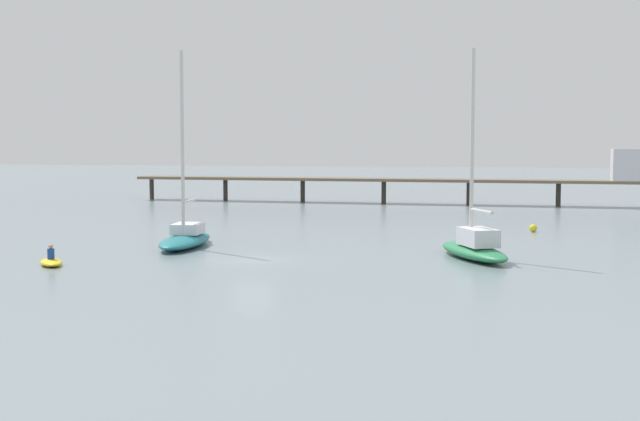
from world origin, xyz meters
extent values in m
plane|color=gray|center=(0.00, 0.00, 0.00)|extent=(400.00, 400.00, 0.00)
cube|color=brown|center=(0.00, 46.50, 2.54)|extent=(56.39, 4.49, 0.30)
cylinder|color=#38332D|center=(-27.16, 47.04, 1.19)|extent=(0.50, 0.50, 2.39)
cylinder|color=#38332D|center=(-18.11, 46.86, 1.19)|extent=(0.50, 0.50, 2.39)
cylinder|color=#38332D|center=(-9.05, 46.68, 1.19)|extent=(0.50, 0.50, 2.39)
cylinder|color=#38332D|center=(0.00, 46.50, 1.19)|extent=(0.50, 0.50, 2.39)
cylinder|color=#38332D|center=(9.05, 46.32, 1.19)|extent=(0.50, 0.50, 2.39)
cylinder|color=#38332D|center=(18.11, 46.14, 1.19)|extent=(0.50, 0.50, 2.39)
cube|color=silver|center=(24.87, 46.00, 4.29)|extent=(3.36, 3.36, 3.20)
ellipsoid|color=#287F4C|center=(11.72, 3.43, 0.39)|extent=(5.25, 7.85, 0.78)
cube|color=silver|center=(11.98, 2.88, 1.26)|extent=(2.50, 3.04, 0.96)
cylinder|color=silver|center=(11.55, 3.78, 6.18)|extent=(0.21, 0.21, 10.79)
cylinder|color=silver|center=(12.15, 2.52, 2.73)|extent=(1.36, 2.59, 0.17)
ellipsoid|color=#1E727A|center=(-5.91, 4.94, 0.37)|extent=(3.45, 8.35, 0.75)
cube|color=silver|center=(-5.99, 5.58, 1.07)|extent=(1.98, 2.49, 0.64)
cylinder|color=silver|center=(-5.85, 4.54, 6.35)|extent=(0.22, 0.22, 11.20)
cylinder|color=silver|center=(-6.04, 5.96, 2.77)|extent=(0.54, 2.85, 0.17)
ellipsoid|color=yellow|center=(-9.57, -4.37, 0.17)|extent=(2.29, 2.55, 0.35)
cylinder|color=navy|center=(-9.57, -4.37, 0.62)|extent=(0.50, 0.50, 0.55)
sphere|color=tan|center=(-9.57, -4.37, 1.02)|extent=(0.24, 0.24, 0.24)
sphere|color=yellow|center=(15.19, 19.02, 0.28)|extent=(0.55, 0.55, 0.55)
camera|label=1|loc=(14.04, -43.86, 6.28)|focal=47.67mm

